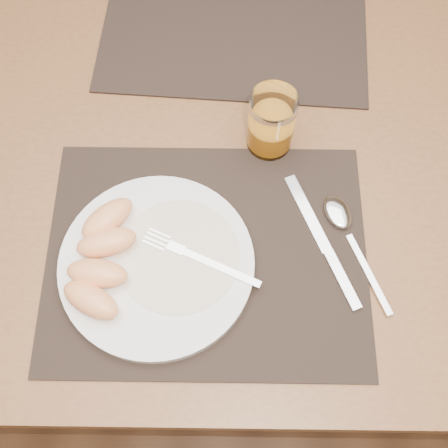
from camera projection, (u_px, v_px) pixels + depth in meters
ground at (221, 278)px, 1.57m from camera, size 5.00×5.00×0.00m
table at (220, 153)px, 0.96m from camera, size 1.40×0.90×0.75m
placemat_near at (207, 255)px, 0.79m from camera, size 0.45×0.35×0.00m
placemat_far at (235, 18)px, 0.97m from camera, size 0.47×0.38×0.00m
plate at (157, 264)px, 0.77m from camera, size 0.27×0.27×0.02m
plate_dressing at (178, 255)px, 0.77m from camera, size 0.17×0.17×0.00m
fork at (192, 255)px, 0.77m from camera, size 0.17×0.09×0.00m
knife at (328, 251)px, 0.79m from camera, size 0.10×0.21×0.01m
spoon at (342, 221)px, 0.80m from camera, size 0.09×0.19×0.01m
juice_glass at (271, 124)px, 0.82m from camera, size 0.07×0.07×0.11m
grapefruit_wedges at (101, 258)px, 0.75m from camera, size 0.10×0.20×0.03m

